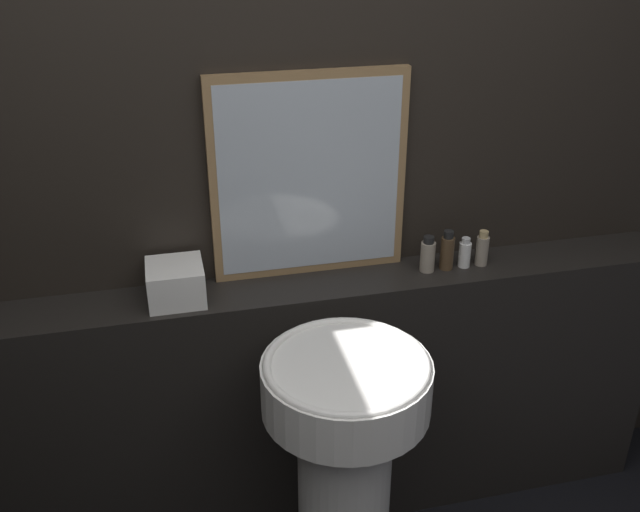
# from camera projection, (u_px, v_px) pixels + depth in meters

# --- Properties ---
(wall_back) EXTENTS (8.00, 0.06, 2.50)m
(wall_back) POSITION_uv_depth(u_px,v_px,m) (299.00, 183.00, 2.24)
(wall_back) COLOR black
(wall_back) RESTS_ON ground_plane
(vanity_counter) EXTENTS (2.51, 0.22, 0.96)m
(vanity_counter) POSITION_uv_depth(u_px,v_px,m) (310.00, 405.00, 2.46)
(vanity_counter) COLOR black
(vanity_counter) RESTS_ON ground_plane
(pedestal_sink) EXTENTS (0.47, 0.47, 0.95)m
(pedestal_sink) POSITION_uv_depth(u_px,v_px,m) (345.00, 466.00, 2.06)
(pedestal_sink) COLOR white
(pedestal_sink) RESTS_ON ground_plane
(mirror) EXTENTS (0.61, 0.03, 0.65)m
(mirror) POSITION_uv_depth(u_px,v_px,m) (309.00, 177.00, 2.18)
(mirror) COLOR #937047
(mirror) RESTS_ON vanity_counter
(towel_stack) EXTENTS (0.17, 0.17, 0.12)m
(towel_stack) POSITION_uv_depth(u_px,v_px,m) (176.00, 283.00, 2.14)
(towel_stack) COLOR white
(towel_stack) RESTS_ON vanity_counter
(shampoo_bottle) EXTENTS (0.05, 0.05, 0.12)m
(shampoo_bottle) POSITION_uv_depth(u_px,v_px,m) (428.00, 255.00, 2.30)
(shampoo_bottle) COLOR gray
(shampoo_bottle) RESTS_ON vanity_counter
(conditioner_bottle) EXTENTS (0.04, 0.04, 0.14)m
(conditioner_bottle) POSITION_uv_depth(u_px,v_px,m) (447.00, 251.00, 2.31)
(conditioner_bottle) COLOR #4C3823
(conditioner_bottle) RESTS_ON vanity_counter
(lotion_bottle) EXTENTS (0.04, 0.04, 0.10)m
(lotion_bottle) POSITION_uv_depth(u_px,v_px,m) (465.00, 253.00, 2.33)
(lotion_bottle) COLOR white
(lotion_bottle) RESTS_ON vanity_counter
(body_wash_bottle) EXTENTS (0.04, 0.04, 0.12)m
(body_wash_bottle) POSITION_uv_depth(u_px,v_px,m) (482.00, 249.00, 2.34)
(body_wash_bottle) COLOR gray
(body_wash_bottle) RESTS_ON vanity_counter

